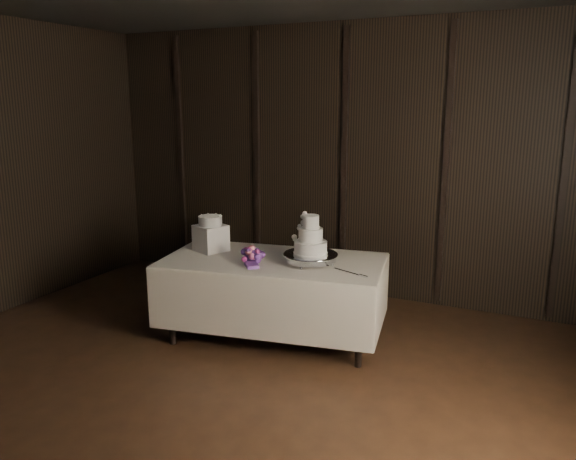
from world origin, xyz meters
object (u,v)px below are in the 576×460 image
at_px(cake_stand, 310,259).
at_px(bouquet, 253,256).
at_px(display_table, 273,295).
at_px(box_pedestal, 211,238).
at_px(small_cake, 210,221).
at_px(wedding_cake, 307,239).

distance_m(cake_stand, bouquet, 0.51).
xyz_separation_m(display_table, bouquet, (-0.12, -0.16, 0.41)).
relative_size(box_pedestal, small_cake, 1.16).
xyz_separation_m(cake_stand, bouquet, (-0.48, -0.18, 0.02)).
bearing_deg(wedding_cake, cake_stand, 50.10).
xyz_separation_m(display_table, cake_stand, (0.36, 0.02, 0.39)).
height_order(wedding_cake, bouquet, wedding_cake).
relative_size(cake_stand, box_pedestal, 1.86).
bearing_deg(bouquet, cake_stand, 20.64).
distance_m(display_table, box_pedestal, 0.82).
bearing_deg(bouquet, small_cake, 162.10).
height_order(display_table, bouquet, bouquet).
distance_m(cake_stand, wedding_cake, 0.18).
bearing_deg(bouquet, wedding_cake, 20.09).
bearing_deg(box_pedestal, bouquet, -17.90).
relative_size(wedding_cake, small_cake, 1.55).
height_order(cake_stand, bouquet, bouquet).
relative_size(display_table, box_pedestal, 8.23).
bearing_deg(cake_stand, wedding_cake, -150.26).
height_order(cake_stand, small_cake, small_cake).
distance_m(display_table, small_cake, 0.93).
bearing_deg(bouquet, display_table, 52.76).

